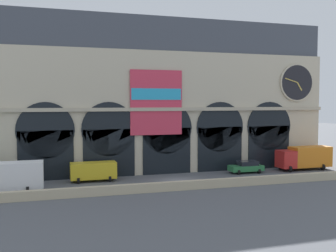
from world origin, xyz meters
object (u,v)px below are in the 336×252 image
at_px(van_midwest, 93,171).
at_px(car_mideast, 246,167).
at_px(box_truck_west, 5,177).
at_px(box_truck_east, 304,157).

relative_size(van_midwest, car_mideast, 1.18).
bearing_deg(car_mideast, van_midwest, 178.90).
distance_m(box_truck_west, box_truck_east, 37.34).
distance_m(car_mideast, box_truck_east, 8.72).
distance_m(van_midwest, car_mideast, 19.47).
bearing_deg(van_midwest, box_truck_west, -158.28).
xyz_separation_m(car_mideast, box_truck_east, (8.67, -0.09, 0.90)).
bearing_deg(van_midwest, box_truck_east, -0.94).
bearing_deg(car_mideast, box_truck_east, -0.59).
relative_size(van_midwest, box_truck_east, 0.69).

